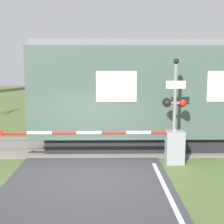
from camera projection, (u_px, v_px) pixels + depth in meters
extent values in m
plane|color=#4C6033|center=(90.00, 175.00, 9.41)|extent=(80.00, 80.00, 0.00)
cube|color=slate|center=(94.00, 146.00, 12.65)|extent=(36.00, 3.20, 0.03)
cube|color=#595451|center=(93.00, 149.00, 11.93)|extent=(36.00, 0.08, 0.10)
cube|color=#595451|center=(95.00, 140.00, 13.35)|extent=(36.00, 0.08, 0.10)
cube|color=black|center=(211.00, 139.00, 12.69)|extent=(13.12, 2.31, 0.60)
cube|color=#42564C|center=(214.00, 90.00, 12.39)|extent=(14.26, 2.72, 3.36)
cube|color=slate|center=(216.00, 44.00, 12.12)|extent=(13.97, 2.50, 0.24)
cube|color=beige|center=(116.00, 87.00, 10.93)|extent=(1.43, 0.02, 1.08)
cube|color=gray|center=(175.00, 147.00, 10.40)|extent=(0.60, 0.44, 1.12)
cylinder|color=gray|center=(175.00, 132.00, 10.32)|extent=(0.16, 0.16, 0.18)
cylinder|color=red|center=(163.00, 132.00, 10.31)|extent=(0.82, 0.11, 0.11)
cylinder|color=white|center=(138.00, 133.00, 10.30)|extent=(0.82, 0.11, 0.11)
cylinder|color=red|center=(114.00, 133.00, 10.29)|extent=(0.82, 0.11, 0.11)
cylinder|color=white|center=(89.00, 133.00, 10.27)|extent=(0.82, 0.11, 0.11)
cylinder|color=red|center=(64.00, 133.00, 10.26)|extent=(0.82, 0.11, 0.11)
cylinder|color=white|center=(39.00, 133.00, 10.25)|extent=(0.82, 0.11, 0.11)
cylinder|color=red|center=(15.00, 133.00, 10.23)|extent=(0.82, 0.11, 0.11)
cylinder|color=red|center=(2.00, 133.00, 10.23)|extent=(0.20, 0.02, 0.20)
cylinder|color=gray|center=(175.00, 115.00, 10.34)|extent=(0.11, 0.11, 3.31)
cube|color=gray|center=(175.00, 103.00, 10.28)|extent=(0.63, 0.07, 0.07)
sphere|color=black|center=(168.00, 103.00, 10.22)|extent=(0.24, 0.24, 0.24)
sphere|color=red|center=(183.00, 103.00, 10.23)|extent=(0.24, 0.24, 0.24)
cylinder|color=black|center=(167.00, 102.00, 10.33)|extent=(0.30, 0.06, 0.30)
cylinder|color=black|center=(182.00, 102.00, 10.34)|extent=(0.30, 0.06, 0.30)
cube|color=white|center=(176.00, 85.00, 10.15)|extent=(0.64, 0.02, 0.25)
sphere|color=black|center=(176.00, 61.00, 10.07)|extent=(0.18, 0.18, 0.18)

